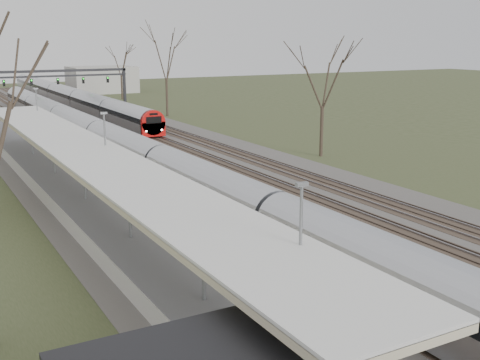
# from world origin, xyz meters

# --- Properties ---
(track_bed) EXTENTS (24.00, 160.00, 0.22)m
(track_bed) POSITION_xyz_m (0.26, 55.00, 0.06)
(track_bed) COLOR #474442
(track_bed) RESTS_ON ground
(platform) EXTENTS (3.50, 69.00, 1.00)m
(platform) POSITION_xyz_m (-9.05, 37.50, 0.50)
(platform) COLOR #9E9B93
(platform) RESTS_ON ground
(canopy) EXTENTS (4.10, 50.00, 3.11)m
(canopy) POSITION_xyz_m (-9.05, 32.99, 3.93)
(canopy) COLOR slate
(canopy) RESTS_ON platform
(signal_gantry) EXTENTS (21.00, 0.59, 6.08)m
(signal_gantry) POSITION_xyz_m (0.29, 84.99, 4.91)
(signal_gantry) COLOR black
(signal_gantry) RESTS_ON ground
(tree_east_far) EXTENTS (5.00, 5.00, 10.30)m
(tree_east_far) POSITION_xyz_m (14.00, 42.00, 7.29)
(tree_east_far) COLOR #2D231C
(tree_east_far) RESTS_ON ground
(train_near) EXTENTS (2.62, 90.21, 3.05)m
(train_near) POSITION_xyz_m (-2.50, 53.10, 1.48)
(train_near) COLOR #A0A2A9
(train_near) RESTS_ON ground
(train_far) EXTENTS (2.62, 75.21, 3.05)m
(train_far) POSITION_xyz_m (4.50, 95.33, 1.48)
(train_far) COLOR #A0A2A9
(train_far) RESTS_ON ground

